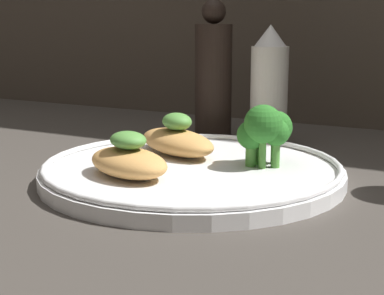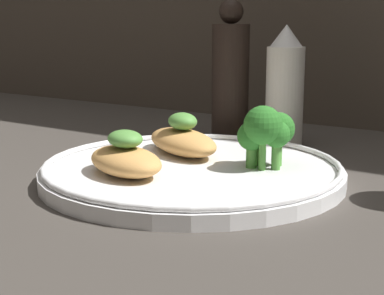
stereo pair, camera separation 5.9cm
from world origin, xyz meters
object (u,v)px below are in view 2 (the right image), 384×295
object	(u,v)px
broccoli_bunch	(266,130)
sauce_bottle	(285,88)
plate	(192,171)
pepper_grinder	(230,76)

from	to	relation	value
broccoli_bunch	sauce_bottle	world-z (taller)	sauce_bottle
plate	pepper_grinder	bearing A→B (deg)	110.81
pepper_grinder	sauce_bottle	bearing A→B (deg)	0.00
sauce_bottle	pepper_grinder	distance (cm)	8.28
broccoli_bunch	sauce_bottle	xyz separation A→B (cm)	(-6.33, 17.66, 2.16)
plate	pepper_grinder	size ratio (longest dim) A/B	1.63
broccoli_bunch	plate	bearing A→B (deg)	-149.54
sauce_bottle	pepper_grinder	xyz separation A→B (cm)	(-8.20, 0.00, 1.12)
plate	broccoli_bunch	bearing A→B (deg)	30.46
plate	sauce_bottle	xyz separation A→B (cm)	(0.06, 21.42, 6.42)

